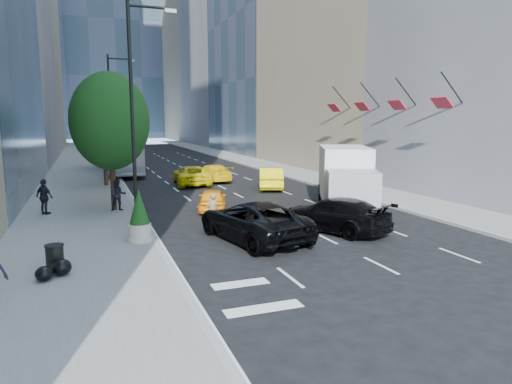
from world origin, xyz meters
name	(u,v)px	position (x,y,z in m)	size (l,w,h in m)	color
ground	(304,240)	(0.00, 0.00, 0.00)	(160.00, 160.00, 0.00)	black
sidewalk_left	(82,172)	(-9.00, 30.00, 0.07)	(6.00, 120.00, 0.15)	slate
sidewalk_right	(265,165)	(10.00, 30.00, 0.07)	(4.00, 120.00, 0.15)	slate
tower_right_far	(210,39)	(22.00, 98.00, 25.00)	(20.00, 24.00, 50.00)	gray
lamp_near	(136,102)	(-6.32, 4.00, 5.81)	(2.13, 0.22, 10.00)	black
lamp_far	(113,110)	(-6.32, 22.00, 5.81)	(2.13, 0.22, 10.00)	black
tree_near	(110,121)	(-7.20, 9.00, 4.97)	(4.20, 4.20, 7.46)	#311E13
tree_mid	(103,116)	(-7.20, 19.00, 5.32)	(4.50, 4.50, 7.99)	#311E13
tree_far	(98,124)	(-7.20, 32.00, 4.62)	(3.90, 3.90, 6.92)	#311E13
traffic_signal	(104,127)	(-6.40, 40.00, 4.23)	(2.48, 0.53, 5.20)	black
facade_flags	(380,103)	(10.64, 10.00, 6.18)	(1.85, 13.30, 2.05)	black
skateboarder	(213,213)	(-3.20, 3.00, 0.82)	(0.60, 0.39, 1.64)	#79674C
black_sedan_lincoln	(253,221)	(-2.00, 0.83, 0.83)	(2.75, 5.97, 1.66)	black
black_sedan_mercedes	(334,214)	(1.99, 1.00, 0.78)	(2.18, 5.37, 1.56)	black
taxi_a	(212,200)	(-2.00, 7.54, 0.63)	(1.49, 3.70, 1.26)	#FF970D
taxi_b	(271,178)	(4.20, 14.00, 0.79)	(1.67, 4.80, 1.58)	yellow
taxi_c	(192,175)	(-0.86, 18.00, 0.76)	(2.51, 5.44, 1.51)	yellow
taxi_d	(213,173)	(1.20, 19.45, 0.70)	(1.96, 4.82, 1.40)	yellow
city_bus	(128,154)	(-4.80, 28.27, 1.77)	(2.97, 12.71, 3.54)	silver
box_truck	(346,179)	(5.14, 5.17, 1.78)	(5.45, 7.74, 3.50)	silver
pedestrian_a	(118,195)	(-6.99, 8.57, 1.02)	(0.84, 0.66, 1.73)	black
pedestrian_b	(44,197)	(-10.66, 8.87, 1.08)	(1.09, 0.45, 1.86)	black
trash_can	(55,258)	(-9.64, -1.10, 0.57)	(0.56, 0.56, 0.84)	black
planter_shrub	(139,216)	(-6.60, 1.74, 1.18)	(0.91, 0.91, 2.17)	beige
garbage_bags	(55,270)	(-9.61, -1.80, 0.40)	(1.06, 1.02, 0.52)	black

